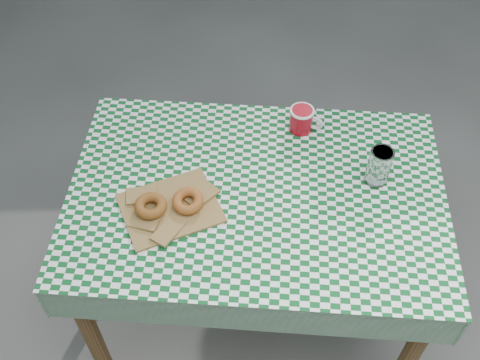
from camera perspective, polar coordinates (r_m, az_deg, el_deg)
The scene contains 8 objects.
ground at distance 2.58m, azimuth 2.71°, elevation -8.52°, with size 60.00×60.00×0.00m, color #4A4945.
table at distance 2.16m, azimuth 1.46°, elevation -7.56°, with size 1.22×0.81×0.75m, color brown.
tablecloth at distance 1.86m, azimuth 1.68°, elevation -1.29°, with size 1.24×0.83×0.01m, color #0B4B1E.
paper_bag at distance 1.82m, azimuth -7.04°, elevation -2.77°, with size 0.30×0.24×0.02m, color olive.
bagel_front at distance 1.80m, azimuth -8.99°, elevation -2.59°, with size 0.10×0.10×0.03m, color brown.
bagel_back at distance 1.80m, azimuth -5.27°, elevation -2.12°, with size 0.10×0.10×0.03m, color #A05921.
coffee_mug at distance 2.03m, azimuth 6.19°, elevation 6.08°, with size 0.16×0.16×0.09m, color maroon, non-canonical shape.
drinking_glass at distance 1.89m, azimuth 13.82°, elevation 1.34°, with size 0.08×0.08×0.14m, color silver.
Camera 1 is at (-0.17, -1.34, 2.20)m, focal length 42.33 mm.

